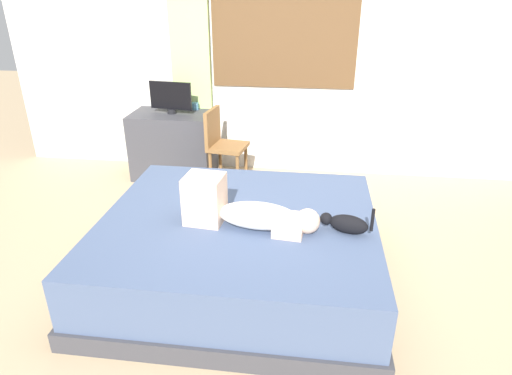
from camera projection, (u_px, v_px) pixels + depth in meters
name	position (u px, v px, depth m)	size (l,w,h in m)	color
ground_plane	(258.00, 273.00, 3.40)	(16.00, 16.00, 0.00)	tan
back_wall_with_window	(284.00, 44.00, 4.79)	(6.40, 0.14, 2.90)	silver
bed	(239.00, 248.00, 3.26)	(2.02, 1.83, 0.52)	#38383D
person_lying	(244.00, 210.00, 3.01)	(0.94, 0.34, 0.34)	silver
cat	(346.00, 223.00, 2.93)	(0.35, 0.17, 0.21)	black
desk	(174.00, 145.00, 5.03)	(0.90, 0.56, 0.74)	#38383D
tv_monitor	(171.00, 97.00, 4.79)	(0.48, 0.10, 0.35)	black
cup	(195.00, 106.00, 5.00)	(0.08, 0.08, 0.08)	teal
chair_by_desk	(222.00, 142.00, 4.69)	(0.43, 0.43, 0.86)	brown
curtain_left	(191.00, 67.00, 4.91)	(0.44, 0.06, 2.40)	#ADCC75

